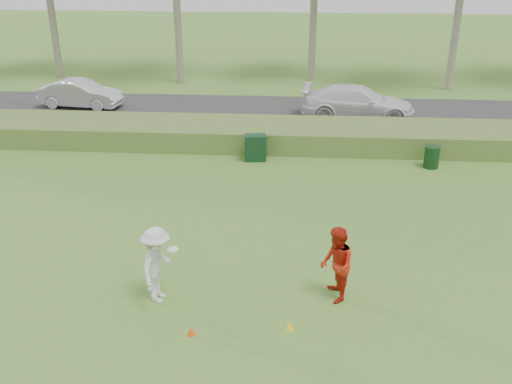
# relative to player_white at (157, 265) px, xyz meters

# --- Properties ---
(ground) EXTENTS (120.00, 120.00, 0.00)m
(ground) POSITION_rel_player_white_xyz_m (2.11, -0.25, -0.98)
(ground) COLOR #437527
(ground) RESTS_ON ground
(reed_strip) EXTENTS (80.00, 3.00, 0.90)m
(reed_strip) POSITION_rel_player_white_xyz_m (2.11, 11.75, -0.53)
(reed_strip) COLOR #4A6B2A
(reed_strip) RESTS_ON ground
(park_road) EXTENTS (80.00, 6.00, 0.06)m
(park_road) POSITION_rel_player_white_xyz_m (2.11, 16.75, -0.95)
(park_road) COLOR #2D2D2D
(park_road) RESTS_ON ground
(player_white) EXTENTS (1.00, 1.37, 1.97)m
(player_white) POSITION_rel_player_white_xyz_m (0.00, 0.00, 0.00)
(player_white) COLOR silver
(player_white) RESTS_ON ground
(player_red) EXTENTS (0.86, 1.04, 1.92)m
(player_red) POSITION_rel_player_white_xyz_m (4.30, 0.35, -0.02)
(player_red) COLOR red
(player_red) RESTS_ON ground
(cone_orange) EXTENTS (0.18, 0.18, 0.19)m
(cone_orange) POSITION_rel_player_white_xyz_m (1.01, -1.33, -0.89)
(cone_orange) COLOR #FF440D
(cone_orange) RESTS_ON ground
(cone_yellow) EXTENTS (0.21, 0.21, 0.23)m
(cone_yellow) POSITION_rel_player_white_xyz_m (3.22, -0.95, -0.87)
(cone_yellow) COLOR yellow
(cone_yellow) RESTS_ON ground
(utility_cabinet) EXTENTS (0.90, 0.63, 1.05)m
(utility_cabinet) POSITION_rel_player_white_xyz_m (1.66, 9.80, -0.46)
(utility_cabinet) COLOR #10321B
(utility_cabinet) RESTS_ON ground
(trash_bin) EXTENTS (0.69, 0.69, 0.86)m
(trash_bin) POSITION_rel_player_white_xyz_m (8.51, 9.49, -0.55)
(trash_bin) COLOR black
(trash_bin) RESTS_ON ground
(car_mid) EXTENTS (4.42, 2.01, 1.41)m
(car_mid) POSITION_rel_player_white_xyz_m (-7.98, 16.79, -0.22)
(car_mid) COLOR silver
(car_mid) RESTS_ON park_road
(car_right) EXTENTS (5.60, 2.64, 1.58)m
(car_right) POSITION_rel_player_white_xyz_m (6.23, 15.77, -0.14)
(car_right) COLOR white
(car_right) RESTS_ON park_road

